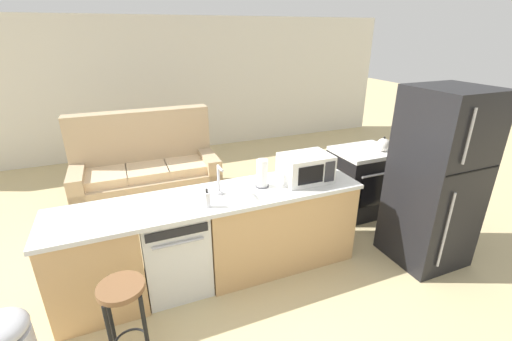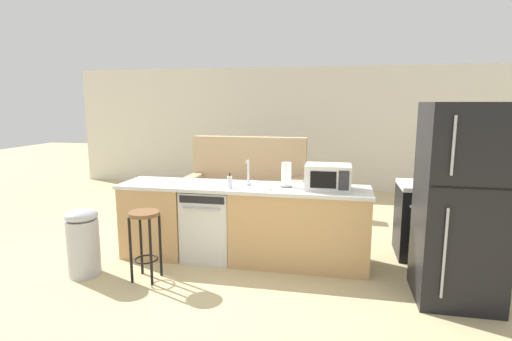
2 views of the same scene
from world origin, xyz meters
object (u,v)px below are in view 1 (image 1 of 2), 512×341
(dishwasher, at_px, (175,249))
(couch, at_px, (147,172))
(refrigerator, at_px, (436,179))
(soap_bottle, at_px, (207,200))
(stove_range, at_px, (361,181))
(paper_towel_roll, at_px, (262,174))
(microwave, at_px, (306,168))
(bar_stool, at_px, (125,309))
(kettle, at_px, (384,145))

(dishwasher, bearing_deg, couch, 91.02)
(refrigerator, bearing_deg, soap_bottle, 170.84)
(stove_range, relative_size, paper_towel_roll, 3.19)
(stove_range, bearing_deg, microwave, -155.75)
(refrigerator, height_order, couch, refrigerator)
(soap_bottle, bearing_deg, stove_range, 17.53)
(stove_range, height_order, refrigerator, refrigerator)
(couch, bearing_deg, soap_bottle, -81.71)
(bar_stool, bearing_deg, soap_bottle, 36.26)
(couch, bearing_deg, stove_range, -30.96)
(paper_towel_roll, distance_m, kettle, 1.90)
(stove_range, bearing_deg, bar_stool, -157.20)
(paper_towel_roll, bearing_deg, couch, 114.32)
(paper_towel_roll, bearing_deg, stove_range, 17.00)
(dishwasher, xyz_separation_m, kettle, (2.77, 0.42, 0.56))
(dishwasher, bearing_deg, kettle, 8.68)
(dishwasher, xyz_separation_m, couch, (-0.04, 2.13, -0.03))
(soap_bottle, bearing_deg, refrigerator, -9.16)
(refrigerator, bearing_deg, stove_range, 89.99)
(stove_range, height_order, bar_stool, stove_range)
(microwave, xyz_separation_m, kettle, (1.39, 0.42, -0.05))
(refrigerator, relative_size, microwave, 3.72)
(soap_bottle, distance_m, kettle, 2.54)
(microwave, distance_m, soap_bottle, 1.10)
(microwave, xyz_separation_m, couch, (-1.42, 2.13, -0.65))
(kettle, xyz_separation_m, bar_stool, (-3.24, -1.16, -0.45))
(soap_bottle, bearing_deg, dishwasher, 149.12)
(bar_stool, bearing_deg, kettle, 19.78)
(paper_towel_roll, bearing_deg, bar_stool, -150.73)
(kettle, bearing_deg, bar_stool, -160.22)
(kettle, bearing_deg, microwave, -163.02)
(bar_stool, bearing_deg, paper_towel_roll, 29.27)
(refrigerator, relative_size, couch, 0.93)
(stove_range, xyz_separation_m, paper_towel_roll, (-1.69, -0.52, 0.59))
(paper_towel_roll, bearing_deg, microwave, -4.05)
(stove_range, bearing_deg, couch, 149.04)
(microwave, height_order, couch, couch)
(stove_range, relative_size, microwave, 1.80)
(stove_range, xyz_separation_m, soap_bottle, (-2.30, -0.73, 0.52))
(refrigerator, bearing_deg, microwave, 155.81)
(paper_towel_roll, bearing_deg, soap_bottle, -161.04)
(microwave, height_order, kettle, microwave)
(refrigerator, distance_m, paper_towel_roll, 1.79)
(dishwasher, distance_m, kettle, 2.86)
(kettle, bearing_deg, soap_bottle, -166.32)
(stove_range, xyz_separation_m, kettle, (0.17, -0.13, 0.53))
(kettle, distance_m, couch, 3.34)
(stove_range, xyz_separation_m, microwave, (-1.22, -0.55, 0.59))
(dishwasher, relative_size, stove_range, 0.93)
(couch, bearing_deg, bar_stool, -98.54)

